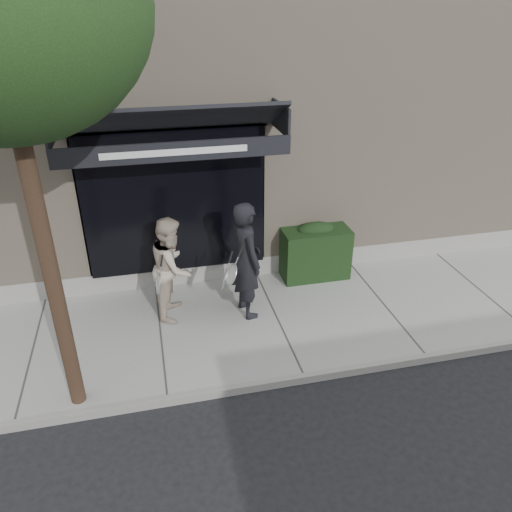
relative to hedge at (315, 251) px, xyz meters
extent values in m
plane|color=black|center=(-1.10, -1.25, -0.66)|extent=(80.00, 80.00, 0.00)
cube|color=gray|center=(-1.10, -1.25, -0.60)|extent=(20.00, 3.00, 0.12)
cube|color=gray|center=(-1.10, -2.80, -0.59)|extent=(20.00, 0.10, 0.14)
cube|color=tan|center=(-1.10, 3.75, 2.09)|extent=(14.00, 7.00, 5.50)
cube|color=gray|center=(-1.10, 0.45, -0.41)|extent=(14.02, 0.42, 0.50)
cube|color=black|center=(-2.60, 0.30, 1.14)|extent=(3.20, 0.30, 2.60)
cube|color=gray|center=(-4.20, 0.45, 1.14)|extent=(0.08, 0.40, 2.60)
cube|color=gray|center=(-1.00, 0.45, 1.14)|extent=(0.08, 0.40, 2.60)
cube|color=gray|center=(-2.60, 0.45, 2.48)|extent=(3.36, 0.40, 0.12)
cube|color=black|center=(-2.60, -0.25, 2.74)|extent=(3.60, 1.03, 0.55)
cube|color=black|center=(-2.60, -0.75, 2.35)|extent=(3.60, 0.05, 0.30)
cube|color=white|center=(-2.60, -0.78, 2.35)|extent=(2.20, 0.01, 0.10)
cube|color=black|center=(-4.38, -0.25, 2.66)|extent=(0.04, 1.00, 0.45)
cube|color=black|center=(-0.82, -0.25, 2.66)|extent=(0.04, 1.00, 0.45)
cube|color=black|center=(0.00, 0.00, -0.04)|extent=(1.30, 0.70, 1.00)
ellipsoid|color=black|center=(0.00, 0.00, 0.46)|extent=(0.71, 0.38, 0.27)
cylinder|color=black|center=(-4.30, -2.55, 1.74)|extent=(0.20, 0.20, 4.80)
imported|color=black|center=(-1.57, -0.97, 0.50)|extent=(0.65, 0.84, 2.07)
torus|color=silver|center=(-1.90, -1.35, 0.47)|extent=(0.19, 0.32, 0.29)
cylinder|color=silver|center=(-1.90, -1.35, 0.47)|extent=(0.15, 0.29, 0.25)
cylinder|color=silver|center=(-1.90, -1.35, 0.47)|extent=(0.17, 0.05, 0.09)
cylinder|color=black|center=(-1.90, -1.35, 0.47)|extent=(0.20, 0.07, 0.11)
torus|color=silver|center=(-2.00, -1.25, 0.34)|extent=(0.18, 0.32, 0.30)
cylinder|color=silver|center=(-2.00, -1.25, 0.34)|extent=(0.14, 0.28, 0.26)
cylinder|color=silver|center=(-2.00, -1.25, 0.34)|extent=(0.18, 0.06, 0.07)
cylinder|color=black|center=(-2.00, -1.25, 0.34)|extent=(0.20, 0.08, 0.08)
imported|color=beige|center=(-2.79, -0.69, 0.36)|extent=(0.88, 1.02, 1.80)
torus|color=silver|center=(-3.05, -1.00, 0.26)|extent=(0.11, 0.31, 0.30)
cylinder|color=silver|center=(-3.05, -1.00, 0.26)|extent=(0.08, 0.27, 0.26)
cylinder|color=silver|center=(-3.05, -1.00, 0.26)|extent=(0.18, 0.03, 0.06)
cylinder|color=black|center=(-3.05, -1.00, 0.26)|extent=(0.20, 0.05, 0.07)
camera|label=1|loc=(-3.08, -8.16, 4.46)|focal=35.00mm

